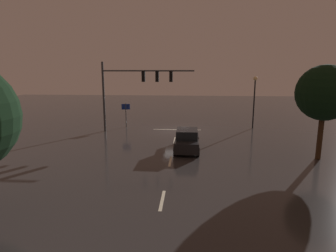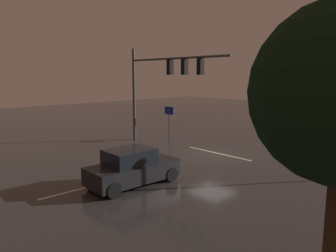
{
  "view_description": "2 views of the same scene",
  "coord_description": "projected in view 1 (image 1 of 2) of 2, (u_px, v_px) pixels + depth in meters",
  "views": [
    {
      "loc": [
        -1.23,
        28.8,
        6.25
      ],
      "look_at": [
        0.65,
        3.46,
        1.17
      ],
      "focal_mm": 30.52,
      "sensor_mm": 36.0,
      "label": 1
    },
    {
      "loc": [
        -12.78,
        15.66,
        5.03
      ],
      "look_at": [
        0.97,
        3.0,
        2.06
      ],
      "focal_mm": 34.57,
      "sensor_mm": 36.0,
      "label": 2
    }
  ],
  "objects": [
    {
      "name": "ground_plane",
      "position": [
        177.0,
        131.0,
        29.48
      ],
      "size": [
        80.0,
        80.0,
        0.0
      ],
      "primitive_type": "plane",
      "color": "#2D2B2B"
    },
    {
      "name": "traffic_signal_assembly",
      "position": [
        136.0,
        83.0,
        28.16
      ],
      "size": [
        9.15,
        0.47,
        6.98
      ],
      "color": "#383A3D",
      "rests_on": "ground_plane"
    },
    {
      "name": "lane_dash_far",
      "position": [
        175.0,
        140.0,
        25.57
      ],
      "size": [
        0.16,
        2.2,
        0.01
      ],
      "primitive_type": "cube",
      "rotation": [
        0.0,
        0.0,
        1.57
      ],
      "color": "beige",
      "rests_on": "ground_plane"
    },
    {
      "name": "lane_dash_mid",
      "position": [
        170.0,
        161.0,
        19.7
      ],
      "size": [
        0.16,
        2.2,
        0.01
      ],
      "primitive_type": "cube",
      "rotation": [
        0.0,
        0.0,
        1.57
      ],
      "color": "beige",
      "rests_on": "ground_plane"
    },
    {
      "name": "lane_dash_near",
      "position": [
        162.0,
        200.0,
        13.83
      ],
      "size": [
        0.16,
        2.2,
        0.01
      ],
      "primitive_type": "cube",
      "rotation": [
        0.0,
        0.0,
        1.57
      ],
      "color": "beige",
      "rests_on": "ground_plane"
    },
    {
      "name": "stop_bar",
      "position": [
        177.0,
        130.0,
        29.98
      ],
      "size": [
        5.0,
        0.16,
        0.01
      ],
      "primitive_type": "cube",
      "color": "beige",
      "rests_on": "ground_plane"
    },
    {
      "name": "car_approaching",
      "position": [
        187.0,
        140.0,
        22.26
      ],
      "size": [
        1.96,
        4.39,
        1.7
      ],
      "color": "black",
      "rests_on": "ground_plane"
    },
    {
      "name": "street_lamp_left_kerb",
      "position": [
        255.0,
        93.0,
        29.96
      ],
      "size": [
        0.44,
        0.44,
        5.52
      ],
      "color": "black",
      "rests_on": "ground_plane"
    },
    {
      "name": "route_sign",
      "position": [
        126.0,
        110.0,
        30.87
      ],
      "size": [
        0.9,
        0.16,
        2.61
      ],
      "color": "#383A3D",
      "rests_on": "ground_plane"
    },
    {
      "name": "tree_left_near",
      "position": [
        325.0,
        93.0,
        19.34
      ],
      "size": [
        3.81,
        3.81,
        6.58
      ],
      "color": "#382314",
      "rests_on": "ground_plane"
    }
  ]
}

